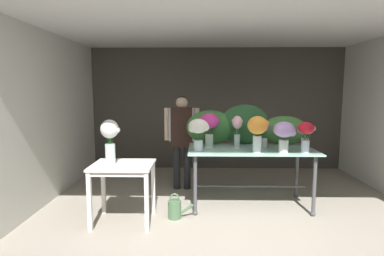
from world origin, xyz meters
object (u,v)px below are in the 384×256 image
(display_table_glass, at_px, (250,157))
(florist, at_px, (182,132))
(vase_crimson_dahlias, at_px, (306,133))
(vase_lilac_stock, at_px, (284,133))
(vase_sunset_carnations, at_px, (258,129))
(side_table_white, at_px, (123,171))
(watering_can, at_px, (175,209))
(vase_violet_freesia, at_px, (264,131))
(vase_rosy_lilies, at_px, (306,133))
(vase_blush_snapdragons, at_px, (237,129))
(vase_magenta_roses, at_px, (209,124))
(vase_white_roses_tall, at_px, (110,137))
(vase_ivory_anemones, at_px, (198,130))

(display_table_glass, bearing_deg, florist, 143.76)
(display_table_glass, height_order, vase_crimson_dahlias, vase_crimson_dahlias)
(florist, relative_size, vase_lilac_stock, 3.79)
(vase_sunset_carnations, bearing_deg, display_table_glass, 98.58)
(side_table_white, distance_m, watering_can, 0.87)
(vase_violet_freesia, height_order, watering_can, vase_violet_freesia)
(vase_sunset_carnations, bearing_deg, vase_rosy_lilies, 19.75)
(vase_blush_snapdragons, bearing_deg, vase_magenta_roses, 177.61)
(vase_violet_freesia, xyz_separation_m, vase_white_roses_tall, (-2.09, -0.65, 0.00))
(vase_magenta_roses, bearing_deg, side_table_white, -146.99)
(vase_blush_snapdragons, bearing_deg, watering_can, -146.16)
(watering_can, bearing_deg, vase_white_roses_tall, -171.40)
(display_table_glass, relative_size, vase_violet_freesia, 4.44)
(vase_ivory_anemones, relative_size, vase_sunset_carnations, 0.91)
(vase_rosy_lilies, height_order, vase_magenta_roses, vase_magenta_roses)
(vase_rosy_lilies, bearing_deg, vase_magenta_roses, 174.01)
(florist, bearing_deg, vase_ivory_anemones, -73.89)
(vase_sunset_carnations, xyz_separation_m, vase_white_roses_tall, (-1.93, -0.33, -0.07))
(vase_violet_freesia, relative_size, vase_magenta_roses, 0.81)
(vase_magenta_roses, bearing_deg, watering_can, -127.77)
(florist, height_order, vase_ivory_anemones, florist)
(vase_lilac_stock, bearing_deg, vase_violet_freesia, 119.80)
(vase_ivory_anemones, bearing_deg, watering_can, -139.50)
(vase_rosy_lilies, distance_m, vase_magenta_roses, 1.40)
(vase_lilac_stock, bearing_deg, vase_white_roses_tall, -172.36)
(vase_magenta_roses, height_order, vase_white_roses_tall, vase_magenta_roses)
(vase_ivory_anemones, relative_size, vase_white_roses_tall, 0.79)
(display_table_glass, xyz_separation_m, florist, (-1.05, 0.77, 0.26))
(display_table_glass, height_order, side_table_white, display_table_glass)
(vase_sunset_carnations, bearing_deg, vase_crimson_dahlias, -0.53)
(vase_lilac_stock, relative_size, vase_crimson_dahlias, 1.01)
(florist, height_order, vase_rosy_lilies, florist)
(side_table_white, distance_m, vase_rosy_lilies, 2.63)
(side_table_white, relative_size, vase_lilac_stock, 1.83)
(display_table_glass, relative_size, vase_rosy_lilies, 5.00)
(vase_violet_freesia, height_order, vase_ivory_anemones, vase_ivory_anemones)
(vase_violet_freesia, bearing_deg, display_table_glass, -165.71)
(vase_crimson_dahlias, xyz_separation_m, vase_blush_snapdragons, (-0.88, 0.40, 0.00))
(vase_rosy_lilies, bearing_deg, watering_can, -165.88)
(vase_violet_freesia, distance_m, vase_rosy_lilies, 0.59)
(display_table_glass, xyz_separation_m, vase_white_roses_tall, (-1.89, -0.60, 0.38))
(florist, distance_m, vase_magenta_roses, 0.80)
(vase_violet_freesia, bearing_deg, side_table_white, -161.35)
(vase_ivory_anemones, bearing_deg, florist, 106.11)
(display_table_glass, xyz_separation_m, vase_sunset_carnations, (0.04, -0.28, 0.45))
(vase_crimson_dahlias, relative_size, vase_white_roses_tall, 0.73)
(vase_magenta_roses, height_order, vase_crimson_dahlias, vase_magenta_roses)
(display_table_glass, distance_m, vase_violet_freesia, 0.43)
(florist, height_order, vase_blush_snapdragons, florist)
(vase_white_roses_tall, bearing_deg, vase_violet_freesia, 17.36)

